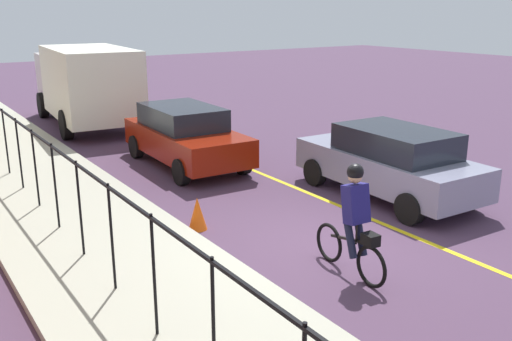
# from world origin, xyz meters

# --- Properties ---
(ground_plane) EXTENTS (80.00, 80.00, 0.00)m
(ground_plane) POSITION_xyz_m (0.00, 0.00, 0.00)
(ground_plane) COLOR #4E364E
(lane_line_centre) EXTENTS (36.00, 0.12, 0.01)m
(lane_line_centre) POSITION_xyz_m (0.00, -1.60, 0.00)
(lane_line_centre) COLOR yellow
(lane_line_centre) RESTS_ON ground
(sidewalk) EXTENTS (40.00, 3.20, 0.15)m
(sidewalk) POSITION_xyz_m (0.00, 3.40, 0.07)
(sidewalk) COLOR #AFAE9A
(sidewalk) RESTS_ON ground
(iron_fence) EXTENTS (18.80, 0.04, 1.60)m
(iron_fence) POSITION_xyz_m (1.00, 3.80, 1.29)
(iron_fence) COLOR black
(iron_fence) RESTS_ON sidewalk
(cyclist_lead) EXTENTS (1.71, 0.38, 1.83)m
(cyclist_lead) POSITION_xyz_m (-1.11, 0.44, 0.91)
(cyclist_lead) COLOR black
(cyclist_lead) RESTS_ON ground
(patrol_sedan) EXTENTS (4.46, 2.04, 1.58)m
(patrol_sedan) POSITION_xyz_m (1.30, -2.91, 0.82)
(patrol_sedan) COLOR gray
(patrol_sedan) RESTS_ON ground
(parked_sedan_rear) EXTENTS (4.46, 2.04, 1.58)m
(parked_sedan_rear) POSITION_xyz_m (6.19, -0.39, 0.82)
(parked_sedan_rear) COLOR maroon
(parked_sedan_rear) RESTS_ON ground
(box_truck_background) EXTENTS (6.88, 2.99, 2.78)m
(box_truck_background) POSITION_xyz_m (12.82, 0.07, 1.55)
(box_truck_background) COLOR white
(box_truck_background) RESTS_ON ground
(traffic_cone_near) EXTENTS (0.36, 0.36, 0.64)m
(traffic_cone_near) POSITION_xyz_m (1.96, 1.54, 0.32)
(traffic_cone_near) COLOR #F55E11
(traffic_cone_near) RESTS_ON ground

